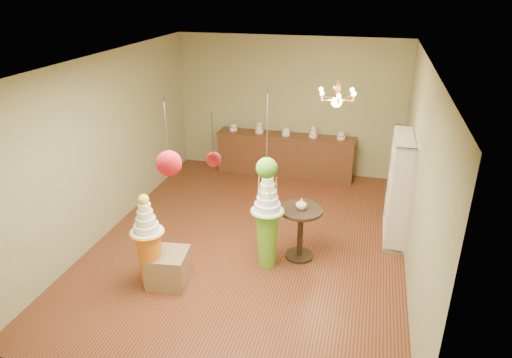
% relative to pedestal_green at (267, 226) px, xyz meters
% --- Properties ---
extents(floor, '(6.50, 6.50, 0.00)m').
position_rel_pedestal_green_xyz_m(floor, '(-0.42, 0.63, -0.69)').
color(floor, '#602E1A').
rests_on(floor, ground).
extents(ceiling, '(6.50, 6.50, 0.00)m').
position_rel_pedestal_green_xyz_m(ceiling, '(-0.42, 0.63, 2.31)').
color(ceiling, silver).
rests_on(ceiling, ground).
extents(wall_back, '(5.00, 0.04, 3.00)m').
position_rel_pedestal_green_xyz_m(wall_back, '(-0.42, 3.88, 0.81)').
color(wall_back, '#9A996B').
rests_on(wall_back, ground).
extents(wall_front, '(5.00, 0.04, 3.00)m').
position_rel_pedestal_green_xyz_m(wall_front, '(-0.42, -2.62, 0.81)').
color(wall_front, '#9A996B').
rests_on(wall_front, ground).
extents(wall_left, '(0.04, 6.50, 3.00)m').
position_rel_pedestal_green_xyz_m(wall_left, '(-2.92, 0.63, 0.81)').
color(wall_left, '#9A996B').
rests_on(wall_left, ground).
extents(wall_right, '(0.04, 6.50, 3.00)m').
position_rel_pedestal_green_xyz_m(wall_right, '(2.08, 0.63, 0.81)').
color(wall_right, '#9A996B').
rests_on(wall_right, ground).
extents(pedestal_green, '(0.62, 0.62, 1.65)m').
position_rel_pedestal_green_xyz_m(pedestal_green, '(0.00, 0.00, 0.00)').
color(pedestal_green, '#64B227').
rests_on(pedestal_green, floor).
extents(pedestal_orange, '(0.52, 0.52, 1.47)m').
position_rel_pedestal_green_xyz_m(pedestal_orange, '(-1.47, -0.93, -0.10)').
color(pedestal_orange, orange).
rests_on(pedestal_orange, floor).
extents(burlap_riser, '(0.62, 0.62, 0.50)m').
position_rel_pedestal_green_xyz_m(burlap_riser, '(-1.27, -0.79, -0.44)').
color(burlap_riser, olive).
rests_on(burlap_riser, floor).
extents(sideboard, '(3.04, 0.54, 1.16)m').
position_rel_pedestal_green_xyz_m(sideboard, '(-0.42, 3.60, -0.21)').
color(sideboard, brown).
rests_on(sideboard, floor).
extents(shelving_unit, '(0.33, 1.20, 1.80)m').
position_rel_pedestal_green_xyz_m(shelving_unit, '(1.92, 1.43, 0.21)').
color(shelving_unit, beige).
rests_on(shelving_unit, floor).
extents(round_table, '(0.76, 0.76, 0.86)m').
position_rel_pedestal_green_xyz_m(round_table, '(0.45, 0.35, -0.13)').
color(round_table, black).
rests_on(round_table, floor).
extents(vase, '(0.18, 0.18, 0.18)m').
position_rel_pedestal_green_xyz_m(vase, '(0.45, 0.35, 0.26)').
color(vase, beige).
rests_on(vase, round_table).
extents(pom_red_left, '(0.28, 0.28, 0.85)m').
position_rel_pedestal_green_xyz_m(pom_red_left, '(-0.69, -1.70, 1.60)').
color(pom_red_left, '#3D362C').
rests_on(pom_red_left, ceiling).
extents(pom_green_mid, '(0.25, 0.25, 1.04)m').
position_rel_pedestal_green_xyz_m(pom_green_mid, '(0.23, -1.09, 1.40)').
color(pom_green_mid, '#3D362C').
rests_on(pom_green_mid, ceiling).
extents(pom_red_right, '(0.14, 0.14, 0.52)m').
position_rel_pedestal_green_xyz_m(pom_red_right, '(-0.03, -2.12, 1.87)').
color(pom_red_right, '#3D362C').
rests_on(pom_red_right, ceiling).
extents(chandelier, '(0.85, 0.85, 0.85)m').
position_rel_pedestal_green_xyz_m(chandelier, '(0.78, 1.53, 1.61)').
color(chandelier, '#E3A550').
rests_on(chandelier, ceiling).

